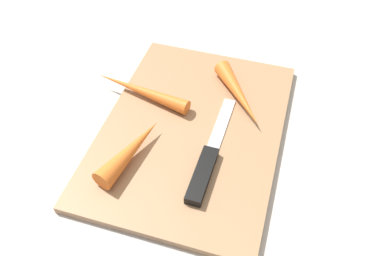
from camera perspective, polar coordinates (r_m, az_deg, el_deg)
name	(u,v)px	position (r m, az deg, el deg)	size (l,w,h in m)	color
ground_plane	(192,133)	(0.60, 0.00, -0.76)	(1.40, 1.40, 0.00)	#ADA8A0
cutting_board	(192,131)	(0.60, 0.00, -0.38)	(0.36, 0.26, 0.01)	#99704C
knife	(205,168)	(0.54, 1.89, -5.69)	(0.20, 0.02, 0.01)	#B7B7BC
carrot_medium	(239,94)	(0.63, 6.70, 4.88)	(0.03, 0.03, 0.14)	orange
carrot_longest	(141,91)	(0.64, -7.30, 5.33)	(0.02, 0.02, 0.17)	orange
carrot_shortest	(130,151)	(0.55, -8.80, -3.22)	(0.03, 0.03, 0.12)	orange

